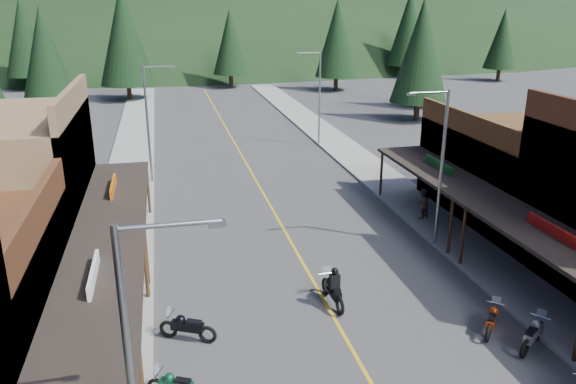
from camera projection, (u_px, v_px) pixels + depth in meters
ground at (355, 354)px, 19.96m from camera, size 220.00×220.00×0.00m
centerline at (258, 185)px, 38.43m from camera, size 0.15×90.00×0.01m
sidewalk_west at (127, 193)px, 36.60m from camera, size 3.40×94.00×0.15m
sidewalk_east at (378, 176)px, 40.23m from camera, size 3.40×94.00×0.15m
shop_west_3 at (0, 190)px, 26.40m from camera, size 10.90×10.20×8.20m
shop_east_3 at (518, 172)px, 32.45m from camera, size 10.90×10.20×6.20m
streetlight_0 at (138, 383)px, 11.54m from camera, size 2.16×0.18×8.00m
streetlight_1 at (150, 119)px, 37.40m from camera, size 2.16×0.18×8.00m
streetlight_2 at (439, 163)px, 27.37m from camera, size 2.16×0.18×8.00m
streetlight_3 at (318, 94)px, 47.69m from camera, size 2.16×0.18×8.00m
ridge_hill at (182, 50)px, 144.65m from camera, size 310.00×140.00×60.00m
pine_1 at (24, 37)px, 77.28m from camera, size 5.88×5.88×12.50m
pine_2 at (124, 35)px, 68.88m from camera, size 6.72×6.72×14.00m
pine_3 at (230, 42)px, 79.67m from camera, size 5.04×5.04×11.00m
pine_4 at (337, 38)px, 76.80m from camera, size 5.88×5.88×12.50m
pine_5 at (409, 27)px, 90.98m from camera, size 6.72×6.72×14.00m
pine_6 at (502, 39)px, 86.58m from camera, size 5.04×5.04×11.00m
pine_9 at (426, 52)px, 64.48m from camera, size 4.93×4.93×10.80m
pine_10 at (44, 52)px, 60.21m from camera, size 5.38×5.38×11.60m
pine_11 at (421, 51)px, 56.92m from camera, size 5.82×5.82×12.40m
bike_west_7 at (176, 384)px, 17.55m from camera, size 2.01×1.44×1.10m
bike_west_8 at (187, 326)px, 20.59m from camera, size 2.27×1.60×1.24m
bike_east_7 at (533, 333)px, 20.14m from camera, size 2.17×1.87×1.24m
bike_east_8 at (492, 319)px, 21.14m from camera, size 1.82×1.96×1.15m
rider_on_bike at (333, 289)px, 23.04m from camera, size 0.91×2.38×1.78m
pedestrian_east_b at (422, 203)px, 31.89m from camera, size 1.00×0.85×1.79m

